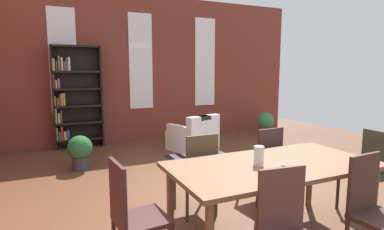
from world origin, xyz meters
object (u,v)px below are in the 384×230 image
(dining_chair_far_left, at_px, (198,171))
(potted_plant_by_shelf, at_px, (80,151))
(armchair_white, at_px, (194,137))
(bookshelf_tall, at_px, (74,97))
(dining_table, at_px, (273,171))
(dining_chair_near_right, at_px, (375,209))
(potted_plant_corner, at_px, (265,122))
(dining_chair_head_right, at_px, (369,169))
(dining_chair_head_left, at_px, (132,214))
(dining_chair_far_right, at_px, (264,162))
(vase_on_table, at_px, (259,156))

(dining_chair_far_left, height_order, potted_plant_by_shelf, dining_chair_far_left)
(armchair_white, bearing_deg, bookshelf_tall, 149.76)
(dining_table, relative_size, bookshelf_tall, 0.93)
(dining_chair_near_right, relative_size, bookshelf_tall, 0.44)
(potted_plant_by_shelf, xyz_separation_m, potted_plant_corner, (4.65, 1.12, -0.01))
(dining_chair_head_right, xyz_separation_m, armchair_white, (-0.63, 3.44, -0.23))
(dining_chair_far_left, distance_m, bookshelf_tall, 4.14)
(dining_chair_near_right, bearing_deg, dining_chair_head_right, 38.31)
(dining_table, relative_size, potted_plant_by_shelf, 3.50)
(dining_chair_far_left, height_order, bookshelf_tall, bookshelf_tall)
(dining_chair_far_left, bearing_deg, dining_chair_head_left, -141.20)
(dining_table, height_order, dining_chair_far_right, dining_chair_far_right)
(dining_chair_head_right, height_order, potted_plant_corner, dining_chair_head_right)
(dining_chair_far_left, bearing_deg, dining_table, -58.65)
(dining_chair_head_left, height_order, potted_plant_by_shelf, dining_chair_head_left)
(dining_chair_far_right, bearing_deg, potted_plant_corner, 51.98)
(vase_on_table, bearing_deg, potted_plant_corner, 51.54)
(dining_chair_head_left, xyz_separation_m, armchair_white, (2.13, 3.44, -0.23))
(dining_chair_head_right, height_order, armchair_white, dining_chair_head_right)
(dining_chair_head_left, relative_size, potted_plant_corner, 1.67)
(dining_table, bearing_deg, dining_chair_far_right, 58.18)
(potted_plant_by_shelf, bearing_deg, dining_table, -63.63)
(dining_chair_head_left, relative_size, armchair_white, 0.94)
(dining_chair_head_right, relative_size, bookshelf_tall, 0.44)
(dining_table, bearing_deg, armchair_white, 77.65)
(dining_chair_head_left, height_order, dining_chair_far_left, same)
(dining_chair_head_right, xyz_separation_m, bookshelf_tall, (-2.82, 4.72, 0.57))
(dining_chair_head_right, height_order, potted_plant_by_shelf, dining_chair_head_right)
(dining_chair_head_left, height_order, dining_chair_far_right, same)
(bookshelf_tall, height_order, potted_plant_by_shelf, bookshelf_tall)
(dining_chair_head_left, relative_size, dining_chair_near_right, 1.00)
(vase_on_table, xyz_separation_m, potted_plant_corner, (3.31, 4.16, -0.54))
(dining_chair_head_left, distance_m, dining_chair_far_right, 1.98)
(dining_chair_far_left, bearing_deg, armchair_white, 65.97)
(dining_chair_near_right, bearing_deg, dining_chair_far_left, 121.22)
(dining_chair_head_right, distance_m, bookshelf_tall, 5.53)
(dining_chair_head_left, distance_m, potted_plant_by_shelf, 3.06)
(dining_table, bearing_deg, potted_plant_by_shelf, 116.37)
(dining_chair_near_right, xyz_separation_m, potted_plant_by_shelf, (-1.96, 3.79, -0.19))
(vase_on_table, height_order, dining_chair_head_left, dining_chair_head_left)
(dining_chair_near_right, bearing_deg, potted_plant_corner, 61.25)
(bookshelf_tall, distance_m, armchair_white, 2.67)
(vase_on_table, distance_m, potted_plant_corner, 5.34)
(dining_chair_head_left, distance_m, dining_chair_near_right, 1.96)
(dining_chair_head_left, bearing_deg, potted_plant_by_shelf, 92.52)
(vase_on_table, xyz_separation_m, dining_chair_head_right, (1.55, -0.00, -0.33))
(dining_table, height_order, dining_chair_head_left, dining_chair_head_left)
(potted_plant_by_shelf, bearing_deg, armchair_white, 9.67)
(vase_on_table, distance_m, dining_chair_head_right, 1.58)
(bookshelf_tall, relative_size, potted_plant_by_shelf, 3.76)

